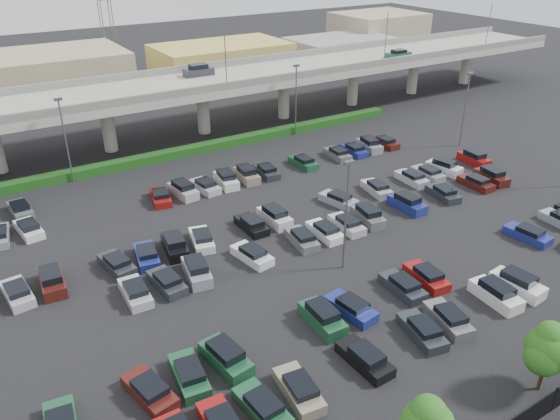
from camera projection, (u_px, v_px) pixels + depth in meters
name	position (u px, v px, depth m)	size (l,w,h in m)	color
ground	(294.00, 230.00, 55.03)	(280.00, 280.00, 0.00)	black
overpass	(167.00, 91.00, 75.89)	(150.00, 13.00, 15.80)	gray
hedge	(193.00, 150.00, 73.64)	(66.00, 1.60, 1.10)	#164213
fence	(543.00, 408.00, 33.46)	(70.00, 0.10, 2.00)	black
tree_row	(539.00, 356.00, 33.73)	(65.07, 3.66, 5.94)	#332316
parked_cars	(311.00, 241.00, 52.02)	(62.88, 41.63, 1.67)	white
light_poles	(247.00, 176.00, 51.74)	(66.90, 48.38, 10.30)	#545459
distant_buildings	(173.00, 64.00, 105.77)	(138.00, 24.00, 9.00)	gray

